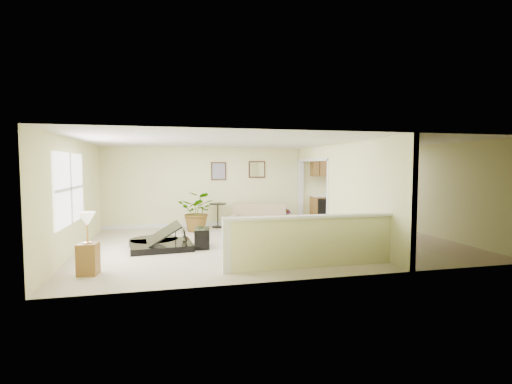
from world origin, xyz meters
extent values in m
plane|color=#BDAF93|center=(0.00, 0.00, 0.00)|extent=(9.00, 9.00, 0.00)
cube|color=beige|center=(0.00, 3.00, 1.25)|extent=(9.00, 0.04, 2.50)
cube|color=beige|center=(0.00, -3.00, 1.25)|extent=(9.00, 0.04, 2.50)
cube|color=beige|center=(-4.50, 0.00, 1.25)|extent=(0.04, 6.00, 2.50)
cube|color=beige|center=(4.50, 0.00, 1.25)|extent=(0.04, 6.00, 2.50)
cube|color=beige|center=(0.00, 0.00, 2.50)|extent=(9.00, 6.00, 0.04)
cube|color=gray|center=(3.15, 0.00, 0.00)|extent=(2.70, 6.00, 0.01)
cube|color=beige|center=(1.80, -1.20, 1.25)|extent=(0.12, 3.60, 2.50)
cube|color=beige|center=(1.80, 1.77, 2.30)|extent=(0.12, 2.35, 0.40)
cube|color=beige|center=(0.15, -2.30, 0.47)|extent=(3.30, 0.12, 0.95)
cube|color=silver|center=(0.15, -2.30, 0.96)|extent=(3.40, 0.22, 0.05)
cube|color=silver|center=(-1.50, -2.30, 0.50)|extent=(0.14, 0.14, 1.00)
cube|color=white|center=(-4.49, -0.50, 1.45)|extent=(0.05, 2.15, 1.45)
cube|color=#3A2215|center=(-0.95, 2.98, 1.75)|extent=(0.48, 0.03, 0.58)
cube|color=#955F77|center=(-0.95, 2.96, 1.75)|extent=(0.40, 0.01, 0.50)
cube|color=#3A2215|center=(0.30, 2.98, 1.80)|extent=(0.55, 0.03, 0.55)
cube|color=silver|center=(0.30, 2.96, 1.80)|extent=(0.46, 0.01, 0.46)
cube|color=brown|center=(3.30, 2.70, 0.45)|extent=(2.30, 0.60, 0.90)
cube|color=white|center=(3.30, 2.70, 0.92)|extent=(2.36, 0.65, 0.04)
cube|color=black|center=(2.50, 2.69, 0.43)|extent=(0.60, 0.60, 0.84)
cube|color=brown|center=(3.30, 2.82, 1.95)|extent=(2.30, 0.35, 0.75)
cube|color=black|center=(-2.68, -0.04, 0.72)|extent=(1.47, 1.30, 0.28)
cylinder|color=black|center=(-2.82, 0.47, 0.72)|extent=(1.17, 1.17, 0.28)
cube|color=silver|center=(-1.87, -0.04, 0.69)|extent=(0.29, 0.96, 0.02)
cube|color=black|center=(-2.78, 0.05, 0.98)|extent=(1.17, 1.18, 0.64)
cube|color=black|center=(-1.74, -0.09, 0.23)|extent=(0.41, 0.71, 0.45)
cube|color=tan|center=(0.16, 2.18, 0.24)|extent=(1.90, 1.42, 0.47)
cube|color=tan|center=(0.16, 2.55, 0.72)|extent=(1.68, 0.73, 0.49)
cube|color=tan|center=(-0.59, 2.18, 0.56)|extent=(0.48, 0.97, 0.18)
cube|color=tan|center=(0.90, 2.18, 0.56)|extent=(0.48, 0.97, 0.18)
cylinder|color=black|center=(-1.03, 2.65, 0.02)|extent=(0.38, 0.38, 0.03)
cylinder|color=black|center=(-1.03, 2.65, 0.38)|extent=(0.04, 0.04, 0.73)
cylinder|color=black|center=(-1.03, 2.65, 0.74)|extent=(0.52, 0.52, 0.03)
cylinder|color=black|center=(-1.68, 2.12, 0.12)|extent=(0.33, 0.33, 0.23)
imported|color=#164A18|center=(-1.68, 2.12, 0.59)|extent=(1.34, 1.27, 1.17)
cylinder|color=black|center=(1.15, 2.45, 0.10)|extent=(0.29, 0.29, 0.20)
imported|color=#164A18|center=(1.15, 2.45, 0.28)|extent=(0.37, 0.37, 0.55)
cube|color=brown|center=(-3.89, -1.86, 0.28)|extent=(0.36, 0.36, 0.56)
cylinder|color=#C98B43|center=(-3.89, -1.86, 0.57)|extent=(0.15, 0.15, 0.02)
cylinder|color=#C98B43|center=(-3.89, -1.86, 0.75)|extent=(0.03, 0.03, 0.37)
cone|color=#FEEFD0|center=(-3.89, -1.86, 0.99)|extent=(0.30, 0.30, 0.24)
camera|label=1|loc=(-2.46, -8.78, 1.91)|focal=26.00mm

